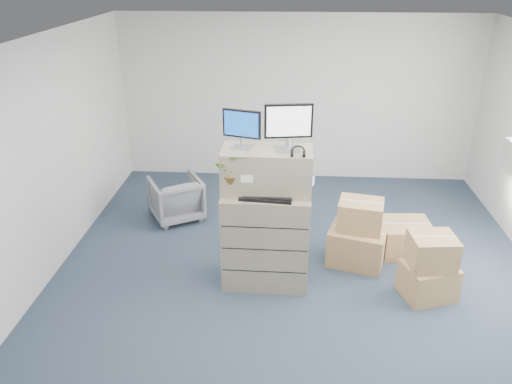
{
  "coord_description": "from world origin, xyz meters",
  "views": [
    {
      "loc": [
        -0.15,
        -4.85,
        3.55
      ],
      "look_at": [
        -0.5,
        0.4,
        1.09
      ],
      "focal_mm": 35.0,
      "sensor_mm": 36.0,
      "label": 1
    }
  ],
  "objects_px": {
    "monitor_right": "(289,125)",
    "monitor_left": "(242,127)",
    "keyboard": "(266,197)",
    "office_chair": "(176,196)",
    "water_bottle": "(270,180)",
    "potted_plant": "(233,175)",
    "filing_cabinet_lower": "(266,238)"
  },
  "relations": [
    {
      "from": "monitor_right",
      "to": "water_bottle",
      "type": "relative_size",
      "value": 2.0
    },
    {
      "from": "monitor_right",
      "to": "monitor_left",
      "type": "bearing_deg",
      "value": 166.17
    },
    {
      "from": "filing_cabinet_lower",
      "to": "potted_plant",
      "type": "relative_size",
      "value": 2.48
    },
    {
      "from": "keyboard",
      "to": "office_chair",
      "type": "distance_m",
      "value": 2.32
    },
    {
      "from": "monitor_left",
      "to": "keyboard",
      "type": "bearing_deg",
      "value": -23.11
    },
    {
      "from": "monitor_right",
      "to": "water_bottle",
      "type": "distance_m",
      "value": 0.69
    },
    {
      "from": "monitor_left",
      "to": "potted_plant",
      "type": "relative_size",
      "value": 0.91
    },
    {
      "from": "monitor_right",
      "to": "water_bottle",
      "type": "height_order",
      "value": "monitor_right"
    },
    {
      "from": "monitor_right",
      "to": "office_chair",
      "type": "bearing_deg",
      "value": 129.23
    },
    {
      "from": "monitor_right",
      "to": "keyboard",
      "type": "xyz_separation_m",
      "value": [
        -0.22,
        -0.19,
        -0.77
      ]
    },
    {
      "from": "potted_plant",
      "to": "office_chair",
      "type": "relative_size",
      "value": 0.66
    },
    {
      "from": "potted_plant",
      "to": "office_chair",
      "type": "distance_m",
      "value": 2.17
    },
    {
      "from": "filing_cabinet_lower",
      "to": "water_bottle",
      "type": "height_order",
      "value": "water_bottle"
    },
    {
      "from": "filing_cabinet_lower",
      "to": "office_chair",
      "type": "xyz_separation_m",
      "value": [
        -1.41,
        1.51,
        -0.23
      ]
    },
    {
      "from": "monitor_left",
      "to": "water_bottle",
      "type": "bearing_deg",
      "value": 10.34
    },
    {
      "from": "monitor_left",
      "to": "monitor_right",
      "type": "distance_m",
      "value": 0.51
    },
    {
      "from": "keyboard",
      "to": "water_bottle",
      "type": "height_order",
      "value": "water_bottle"
    },
    {
      "from": "water_bottle",
      "to": "keyboard",
      "type": "bearing_deg",
      "value": -99.2
    },
    {
      "from": "monitor_right",
      "to": "keyboard",
      "type": "distance_m",
      "value": 0.83
    },
    {
      "from": "office_chair",
      "to": "keyboard",
      "type": "bearing_deg",
      "value": 101.46
    },
    {
      "from": "potted_plant",
      "to": "monitor_right",
      "type": "bearing_deg",
      "value": 11.64
    },
    {
      "from": "monitor_right",
      "to": "office_chair",
      "type": "xyz_separation_m",
      "value": [
        -1.63,
        1.46,
        -1.6
      ]
    },
    {
      "from": "filing_cabinet_lower",
      "to": "monitor_left",
      "type": "height_order",
      "value": "monitor_left"
    },
    {
      "from": "monitor_right",
      "to": "office_chair",
      "type": "height_order",
      "value": "monitor_right"
    },
    {
      "from": "monitor_right",
      "to": "potted_plant",
      "type": "distance_m",
      "value": 0.82
    },
    {
      "from": "monitor_left",
      "to": "office_chair",
      "type": "distance_m",
      "value": 2.39
    },
    {
      "from": "filing_cabinet_lower",
      "to": "monitor_left",
      "type": "relative_size",
      "value": 2.73
    },
    {
      "from": "monitor_left",
      "to": "potted_plant",
      "type": "distance_m",
      "value": 0.54
    },
    {
      "from": "water_bottle",
      "to": "potted_plant",
      "type": "xyz_separation_m",
      "value": [
        -0.41,
        -0.13,
        0.1
      ]
    },
    {
      "from": "office_chair",
      "to": "monitor_right",
      "type": "bearing_deg",
      "value": 109.08
    },
    {
      "from": "keyboard",
      "to": "potted_plant",
      "type": "relative_size",
      "value": 1.23
    },
    {
      "from": "monitor_right",
      "to": "water_bottle",
      "type": "xyz_separation_m",
      "value": [
        -0.19,
        0.01,
        -0.66
      ]
    }
  ]
}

